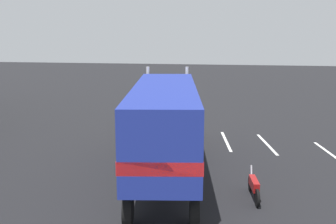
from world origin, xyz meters
The scene contains 7 objects.
ground_plane centered at (0.00, 0.00, 0.00)m, with size 120.00×120.00×0.00m, color black.
lane_stripe_near centered at (-0.83, -3.50, 0.01)m, with size 4.40×0.16×0.01m, color silver.
lane_stripe_mid centered at (-1.11, -5.86, 0.01)m, with size 4.40×0.16×0.01m, color silver.
lane_stripe_far centered at (-2.43, -9.06, 0.01)m, with size 4.40×0.16×0.01m, color silver.
semi_truck centered at (-6.68, -0.82, 2.52)m, with size 14.37×4.76×4.50m.
person_bystander centered at (-4.37, 1.87, 0.89)m, with size 0.34×0.47×1.63m.
motorcycle centered at (-9.15, -4.75, 0.48)m, with size 2.10×0.38×1.12m.
Camera 1 is at (-24.06, -3.86, 6.30)m, focal length 42.48 mm.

